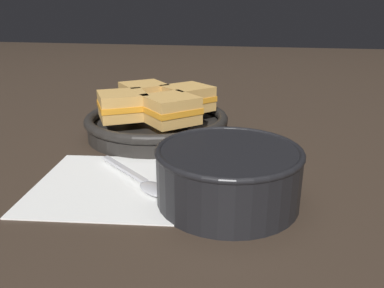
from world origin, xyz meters
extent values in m
plane|color=#382B21|center=(0.00, 0.00, 0.00)|extent=(4.00, 4.00, 0.00)
cube|color=white|center=(-0.05, -0.07, 0.00)|extent=(0.25, 0.23, 0.00)
cylinder|color=black|center=(0.09, -0.09, 0.03)|extent=(0.17, 0.17, 0.07)
cylinder|color=#C14C19|center=(0.09, -0.09, 0.06)|extent=(0.15, 0.15, 0.01)
torus|color=black|center=(0.09, -0.09, 0.07)|extent=(0.18, 0.18, 0.01)
cube|color=#B7B7BC|center=(-0.06, -0.04, 0.01)|extent=(0.10, 0.08, 0.01)
ellipsoid|color=#B7B7BC|center=(0.00, -0.09, 0.01)|extent=(0.06, 0.06, 0.01)
cylinder|color=black|center=(-0.07, 0.15, 0.01)|extent=(0.26, 0.26, 0.02)
torus|color=black|center=(-0.07, 0.15, 0.03)|extent=(0.27, 0.27, 0.02)
cube|color=tan|center=(-0.12, 0.10, 0.05)|extent=(0.11, 0.11, 0.02)
cube|color=orange|center=(-0.12, 0.10, 0.07)|extent=(0.11, 0.11, 0.01)
cube|color=tan|center=(-0.12, 0.10, 0.08)|extent=(0.11, 0.11, 0.02)
cube|color=tan|center=(-0.03, 0.10, 0.05)|extent=(0.11, 0.11, 0.02)
cube|color=orange|center=(-0.03, 0.10, 0.07)|extent=(0.12, 0.12, 0.01)
cube|color=tan|center=(-0.03, 0.10, 0.08)|extent=(0.11, 0.11, 0.02)
cube|color=tan|center=(-0.02, 0.19, 0.05)|extent=(0.11, 0.11, 0.02)
cube|color=orange|center=(-0.02, 0.19, 0.07)|extent=(0.11, 0.11, 0.01)
cube|color=tan|center=(-0.02, 0.19, 0.08)|extent=(0.11, 0.11, 0.02)
cube|color=tan|center=(-0.11, 0.20, 0.05)|extent=(0.11, 0.11, 0.02)
cube|color=orange|center=(-0.11, 0.20, 0.07)|extent=(0.11, 0.11, 0.01)
cube|color=tan|center=(-0.11, 0.20, 0.08)|extent=(0.11, 0.11, 0.02)
camera|label=1|loc=(0.14, -0.50, 0.22)|focal=35.00mm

